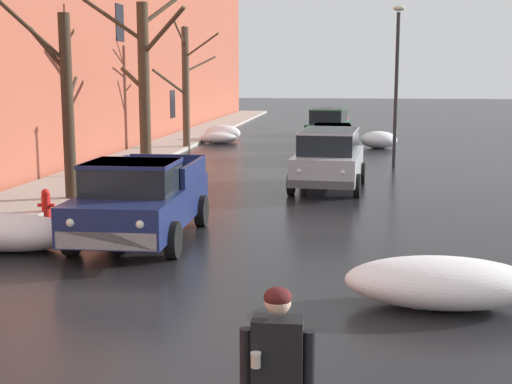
{
  "coord_description": "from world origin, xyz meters",
  "views": [
    {
      "loc": [
        2.69,
        -7.9,
        3.46
      ],
      "look_at": [
        0.91,
        6.24,
        1.08
      ],
      "focal_mm": 49.09,
      "sensor_mm": 36.0,
      "label": 1
    }
  ],
  "objects_px": {
    "bare_tree_second_along_sidewalk": "(65,103)",
    "fire_hydrant": "(46,203)",
    "pedestrian_with_coffee": "(277,372)",
    "suv_green_parked_far_down_block": "(329,125)",
    "street_lamp_post": "(397,78)",
    "pickup_truck_darkblue_approaching_near_lane": "(140,200)",
    "bare_tree_far_down_block": "(186,85)",
    "sedan_red_queued_behind_truck": "(332,122)",
    "sedan_darkblue_parked_kerbside_mid": "(332,141)",
    "suv_silver_parked_kerbside_close": "(329,157)",
    "bare_tree_mid_block": "(144,78)"
  },
  "relations": [
    {
      "from": "pickup_truck_darkblue_approaching_near_lane",
      "to": "pedestrian_with_coffee",
      "type": "height_order",
      "value": "same"
    },
    {
      "from": "suv_green_parked_far_down_block",
      "to": "sedan_red_queued_behind_truck",
      "type": "distance_m",
      "value": 6.11
    },
    {
      "from": "bare_tree_mid_block",
      "to": "pickup_truck_darkblue_approaching_near_lane",
      "type": "bearing_deg",
      "value": -74.52
    },
    {
      "from": "suv_silver_parked_kerbside_close",
      "to": "fire_hydrant",
      "type": "distance_m",
      "value": 8.63
    },
    {
      "from": "bare_tree_far_down_block",
      "to": "pedestrian_with_coffee",
      "type": "height_order",
      "value": "bare_tree_far_down_block"
    },
    {
      "from": "bare_tree_second_along_sidewalk",
      "to": "street_lamp_post",
      "type": "xyz_separation_m",
      "value": [
        9.34,
        8.93,
        0.63
      ]
    },
    {
      "from": "sedan_red_queued_behind_truck",
      "to": "fire_hydrant",
      "type": "relative_size",
      "value": 5.56
    },
    {
      "from": "suv_green_parked_far_down_block",
      "to": "street_lamp_post",
      "type": "height_order",
      "value": "street_lamp_post"
    },
    {
      "from": "sedan_darkblue_parked_kerbside_mid",
      "to": "sedan_red_queued_behind_truck",
      "type": "distance_m",
      "value": 12.0
    },
    {
      "from": "street_lamp_post",
      "to": "suv_silver_parked_kerbside_close",
      "type": "bearing_deg",
      "value": -112.92
    },
    {
      "from": "sedan_red_queued_behind_truck",
      "to": "fire_hydrant",
      "type": "distance_m",
      "value": 26.14
    },
    {
      "from": "fire_hydrant",
      "to": "sedan_red_queued_behind_truck",
      "type": "bearing_deg",
      "value": 75.55
    },
    {
      "from": "suv_green_parked_far_down_block",
      "to": "sedan_red_queued_behind_truck",
      "type": "bearing_deg",
      "value": 89.51
    },
    {
      "from": "pickup_truck_darkblue_approaching_near_lane",
      "to": "street_lamp_post",
      "type": "bearing_deg",
      "value": 64.67
    },
    {
      "from": "bare_tree_far_down_block",
      "to": "suv_green_parked_far_down_block",
      "type": "relative_size",
      "value": 1.23
    },
    {
      "from": "pedestrian_with_coffee",
      "to": "street_lamp_post",
      "type": "relative_size",
      "value": 0.29
    },
    {
      "from": "bare_tree_second_along_sidewalk",
      "to": "suv_silver_parked_kerbside_close",
      "type": "height_order",
      "value": "bare_tree_second_along_sidewalk"
    },
    {
      "from": "bare_tree_mid_block",
      "to": "pickup_truck_darkblue_approaching_near_lane",
      "type": "xyz_separation_m",
      "value": [
        3.15,
        -11.37,
        -2.47
      ]
    },
    {
      "from": "pedestrian_with_coffee",
      "to": "sedan_red_queued_behind_truck",
      "type": "bearing_deg",
      "value": 90.34
    },
    {
      "from": "sedan_darkblue_parked_kerbside_mid",
      "to": "pedestrian_with_coffee",
      "type": "distance_m",
      "value": 24.0
    },
    {
      "from": "pickup_truck_darkblue_approaching_near_lane",
      "to": "bare_tree_mid_block",
      "type": "bearing_deg",
      "value": 105.48
    },
    {
      "from": "fire_hydrant",
      "to": "pickup_truck_darkblue_approaching_near_lane",
      "type": "bearing_deg",
      "value": -34.82
    },
    {
      "from": "pickup_truck_darkblue_approaching_near_lane",
      "to": "fire_hydrant",
      "type": "bearing_deg",
      "value": 145.18
    },
    {
      "from": "suv_green_parked_far_down_block",
      "to": "bare_tree_far_down_block",
      "type": "bearing_deg",
      "value": -154.63
    },
    {
      "from": "bare_tree_far_down_block",
      "to": "fire_hydrant",
      "type": "distance_m",
      "value": 16.3
    },
    {
      "from": "bare_tree_second_along_sidewalk",
      "to": "fire_hydrant",
      "type": "bearing_deg",
      "value": -84.62
    },
    {
      "from": "fire_hydrant",
      "to": "suv_silver_parked_kerbside_close",
      "type": "bearing_deg",
      "value": 37.82
    },
    {
      "from": "suv_silver_parked_kerbside_close",
      "to": "bare_tree_mid_block",
      "type": "bearing_deg",
      "value": 150.04
    },
    {
      "from": "suv_silver_parked_kerbside_close",
      "to": "bare_tree_far_down_block",
      "type": "bearing_deg",
      "value": 122.61
    },
    {
      "from": "suv_green_parked_far_down_block",
      "to": "pedestrian_with_coffee",
      "type": "xyz_separation_m",
      "value": [
        0.26,
        -29.89,
        0.05
      ]
    },
    {
      "from": "pickup_truck_darkblue_approaching_near_lane",
      "to": "sedan_darkblue_parked_kerbside_mid",
      "type": "relative_size",
      "value": 1.12
    },
    {
      "from": "bare_tree_second_along_sidewalk",
      "to": "fire_hydrant",
      "type": "xyz_separation_m",
      "value": [
        0.18,
        -1.92,
        -2.36
      ]
    },
    {
      "from": "bare_tree_second_along_sidewalk",
      "to": "pedestrian_with_coffee",
      "type": "xyz_separation_m",
      "value": [
        6.91,
        -12.61,
        -1.69
      ]
    },
    {
      "from": "sedan_red_queued_behind_truck",
      "to": "street_lamp_post",
      "type": "relative_size",
      "value": 0.66
    },
    {
      "from": "sedan_darkblue_parked_kerbside_mid",
      "to": "pedestrian_with_coffee",
      "type": "height_order",
      "value": "pedestrian_with_coffee"
    },
    {
      "from": "pedestrian_with_coffee",
      "to": "fire_hydrant",
      "type": "distance_m",
      "value": 12.65
    },
    {
      "from": "pedestrian_with_coffee",
      "to": "suv_green_parked_far_down_block",
      "type": "bearing_deg",
      "value": 90.51
    },
    {
      "from": "pedestrian_with_coffee",
      "to": "sedan_darkblue_parked_kerbside_mid",
      "type": "bearing_deg",
      "value": 89.94
    },
    {
      "from": "bare_tree_far_down_block",
      "to": "street_lamp_post",
      "type": "distance_m",
      "value": 10.65
    },
    {
      "from": "sedan_red_queued_behind_truck",
      "to": "fire_hydrant",
      "type": "bearing_deg",
      "value": -104.45
    },
    {
      "from": "pickup_truck_darkblue_approaching_near_lane",
      "to": "fire_hydrant",
      "type": "height_order",
      "value": "pickup_truck_darkblue_approaching_near_lane"
    },
    {
      "from": "bare_tree_second_along_sidewalk",
      "to": "street_lamp_post",
      "type": "relative_size",
      "value": 0.92
    },
    {
      "from": "bare_tree_far_down_block",
      "to": "sedan_red_queued_behind_truck",
      "type": "height_order",
      "value": "bare_tree_far_down_block"
    },
    {
      "from": "suv_silver_parked_kerbside_close",
      "to": "pedestrian_with_coffee",
      "type": "relative_size",
      "value": 2.56
    },
    {
      "from": "suv_green_parked_far_down_block",
      "to": "sedan_red_queued_behind_truck",
      "type": "relative_size",
      "value": 1.22
    },
    {
      "from": "suv_silver_parked_kerbside_close",
      "to": "bare_tree_second_along_sidewalk",
      "type": "bearing_deg",
      "value": -154.32
    },
    {
      "from": "pickup_truck_darkblue_approaching_near_lane",
      "to": "sedan_red_queued_behind_truck",
      "type": "xyz_separation_m",
      "value": [
        3.5,
        27.41,
        -0.13
      ]
    },
    {
      "from": "sedan_darkblue_parked_kerbside_mid",
      "to": "pickup_truck_darkblue_approaching_near_lane",
      "type": "bearing_deg",
      "value": -103.62
    },
    {
      "from": "pickup_truck_darkblue_approaching_near_lane",
      "to": "fire_hydrant",
      "type": "relative_size",
      "value": 6.99
    },
    {
      "from": "bare_tree_second_along_sidewalk",
      "to": "pedestrian_with_coffee",
      "type": "distance_m",
      "value": 14.48
    }
  ]
}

